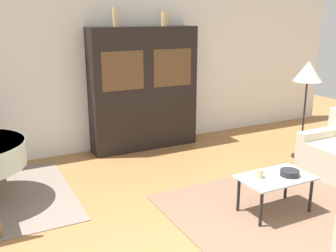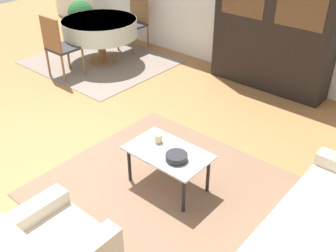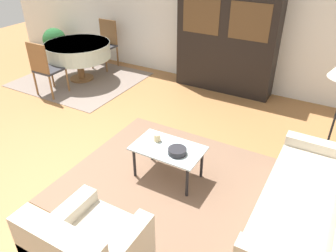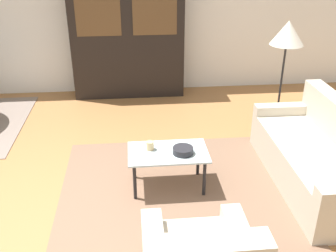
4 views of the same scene
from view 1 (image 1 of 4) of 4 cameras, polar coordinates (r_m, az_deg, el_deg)
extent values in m
cube|color=white|center=(6.56, -10.58, 7.91)|extent=(10.00, 0.06, 2.70)
cube|color=brown|center=(4.88, 16.37, -11.92)|extent=(2.52, 2.23, 0.01)
cube|color=beige|center=(6.32, 21.31, -1.04)|extent=(0.84, 0.16, 0.12)
cylinder|color=black|center=(4.43, 13.36, -11.62)|extent=(0.04, 0.04, 0.42)
cylinder|color=black|center=(4.89, 20.01, -9.41)|extent=(0.04, 0.04, 0.42)
cylinder|color=black|center=(4.70, 10.19, -9.72)|extent=(0.04, 0.04, 0.42)
cylinder|color=black|center=(5.14, 16.77, -7.85)|extent=(0.04, 0.04, 0.42)
cube|color=silver|center=(4.69, 15.40, -7.19)|extent=(0.85, 0.52, 0.02)
cube|color=black|center=(6.63, -3.53, 5.37)|extent=(1.83, 0.41, 2.05)
cube|color=brown|center=(6.22, -6.55, 7.94)|extent=(0.69, 0.01, 0.61)
cube|color=brown|center=(6.58, 0.68, 8.47)|extent=(0.69, 0.01, 0.61)
cylinder|color=black|center=(6.75, 18.60, -4.16)|extent=(0.28, 0.28, 0.02)
cylinder|color=black|center=(6.57, 19.08, 1.02)|extent=(0.03, 0.03, 1.24)
cone|color=silver|center=(6.43, 19.68, 7.49)|extent=(0.43, 0.43, 0.31)
cylinder|color=tan|center=(4.60, 13.18, -6.75)|extent=(0.08, 0.08, 0.09)
cylinder|color=#232328|center=(4.74, 17.24, -6.52)|extent=(0.22, 0.22, 0.07)
cylinder|color=tan|center=(6.35, -7.63, 15.41)|extent=(0.09, 0.09, 0.29)
cylinder|color=tan|center=(6.69, -0.44, 15.29)|extent=(0.13, 0.13, 0.23)
camera|label=2|loc=(5.15, 57.52, 14.64)|focal=42.00mm
camera|label=3|loc=(4.62, 61.12, 13.87)|focal=35.00mm
camera|label=4|loc=(2.70, 75.36, 10.96)|focal=42.00mm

